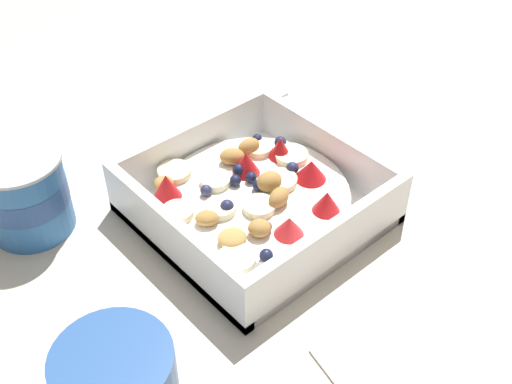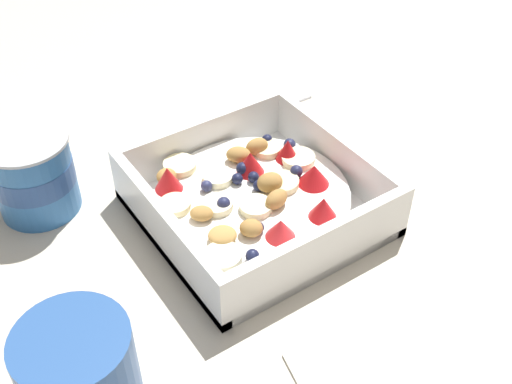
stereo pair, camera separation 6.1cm
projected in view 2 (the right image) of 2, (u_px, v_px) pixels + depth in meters
The scene contains 5 objects.
ground_plane at pixel (278, 221), 0.62m from camera, with size 2.40×2.40×0.00m, color beige.
fruit_bowl at pixel (256, 199), 0.61m from camera, with size 0.21×0.21×0.06m.
spoon at pixel (226, 125), 0.74m from camera, with size 0.03×0.17×0.01m.
yogurt_cup at pixel (33, 174), 0.61m from camera, with size 0.08×0.08×0.08m.
coffee_mug at pixel (79, 380), 0.44m from camera, with size 0.08×0.11×0.09m.
Camera 2 is at (-0.36, 0.27, 0.43)m, focal length 44.66 mm.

